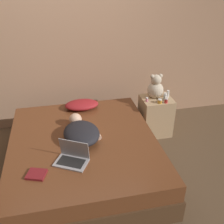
# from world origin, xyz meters

# --- Properties ---
(ground_plane) EXTENTS (12.00, 12.00, 0.00)m
(ground_plane) POSITION_xyz_m (0.00, 0.00, 0.00)
(ground_plane) COLOR brown
(wall_back) EXTENTS (8.00, 0.06, 2.60)m
(wall_back) POSITION_xyz_m (0.00, 1.21, 1.30)
(wall_back) COLOR tan
(wall_back) RESTS_ON ground_plane
(bed) EXTENTS (1.66, 1.87, 0.44)m
(bed) POSITION_xyz_m (0.00, 0.00, 0.22)
(bed) COLOR #4C331E
(bed) RESTS_ON ground_plane
(nightstand) EXTENTS (0.42, 0.38, 0.55)m
(nightstand) POSITION_xyz_m (1.10, 0.60, 0.28)
(nightstand) COLOR tan
(nightstand) RESTS_ON ground_plane
(pillow) EXTENTS (0.45, 0.29, 0.11)m
(pillow) POSITION_xyz_m (0.07, 0.74, 0.50)
(pillow) COLOR maroon
(pillow) RESTS_ON bed
(person_lying) EXTENTS (0.45, 0.66, 0.16)m
(person_lying) POSITION_xyz_m (-0.01, 0.04, 0.52)
(person_lying) COLOR black
(person_lying) RESTS_ON bed
(laptop) EXTENTS (0.38, 0.33, 0.22)m
(laptop) POSITION_xyz_m (-0.14, -0.35, 0.49)
(laptop) COLOR #9E9EA3
(laptop) RESTS_ON bed
(teddy_bear) EXTENTS (0.22, 0.22, 0.34)m
(teddy_bear) POSITION_xyz_m (1.08, 0.64, 0.70)
(teddy_bear) COLOR beige
(teddy_bear) RESTS_ON nightstand
(bottle_pink) EXTENTS (0.04, 0.04, 0.06)m
(bottle_pink) POSITION_xyz_m (0.93, 0.54, 0.58)
(bottle_pink) COLOR pink
(bottle_pink) RESTS_ON nightstand
(bottle_white) EXTENTS (0.04, 0.04, 0.10)m
(bottle_white) POSITION_xyz_m (1.26, 0.61, 0.60)
(bottle_white) COLOR white
(bottle_white) RESTS_ON nightstand
(bottle_green) EXTENTS (0.03, 0.03, 0.07)m
(bottle_green) POSITION_xyz_m (1.19, 0.50, 0.59)
(bottle_green) COLOR #3D8E4C
(bottle_green) RESTS_ON nightstand
(bottle_red) EXTENTS (0.04, 0.04, 0.07)m
(bottle_red) POSITION_xyz_m (1.17, 0.45, 0.59)
(bottle_red) COLOR #B72D2D
(bottle_red) RESTS_ON nightstand
(bottle_clear) EXTENTS (0.04, 0.04, 0.10)m
(bottle_clear) POSITION_xyz_m (1.19, 0.55, 0.60)
(bottle_clear) COLOR silver
(bottle_clear) RESTS_ON nightstand
(bottle_amber) EXTENTS (0.06, 0.06, 0.06)m
(bottle_amber) POSITION_xyz_m (1.08, 0.46, 0.58)
(bottle_amber) COLOR gold
(bottle_amber) RESTS_ON nightstand
(book) EXTENTS (0.21, 0.19, 0.02)m
(book) POSITION_xyz_m (-0.49, -0.48, 0.46)
(book) COLOR maroon
(book) RESTS_ON bed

